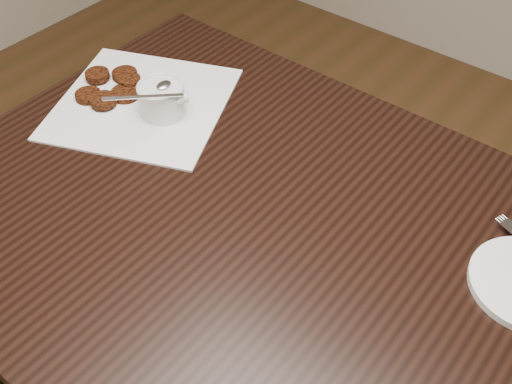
% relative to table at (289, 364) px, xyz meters
% --- Properties ---
extents(table, '(1.35, 0.87, 0.75)m').
position_rel_table_xyz_m(table, '(0.00, 0.00, 0.00)').
color(table, black).
rests_on(table, floor).
extents(napkin, '(0.44, 0.44, 0.00)m').
position_rel_table_xyz_m(napkin, '(-0.48, 0.11, 0.38)').
color(napkin, silver).
rests_on(napkin, table).
extents(sauce_ramekin, '(0.16, 0.16, 0.13)m').
position_rel_table_xyz_m(sauce_ramekin, '(-0.42, 0.12, 0.44)').
color(sauce_ramekin, silver).
rests_on(sauce_ramekin, napkin).
extents(patty_cluster, '(0.20, 0.20, 0.02)m').
position_rel_table_xyz_m(patty_cluster, '(-0.55, 0.10, 0.39)').
color(patty_cluster, '#57220B').
rests_on(patty_cluster, napkin).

